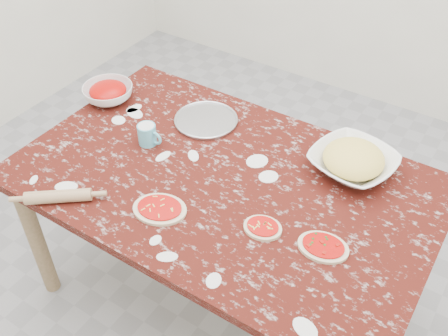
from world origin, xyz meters
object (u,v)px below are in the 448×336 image
(sauce_bowl, at_px, (108,93))
(pizza_tray, at_px, (206,120))
(flour_mug, at_px, (148,134))
(worktable, at_px, (224,193))
(cheese_bowl, at_px, (353,163))
(rolling_pin, at_px, (58,196))

(sauce_bowl, bearing_deg, pizza_tray, 12.19)
(pizza_tray, relative_size, flour_mug, 2.40)
(pizza_tray, bearing_deg, sauce_bowl, -167.81)
(worktable, relative_size, cheese_bowl, 5.07)
(cheese_bowl, height_order, rolling_pin, cheese_bowl)
(cheese_bowl, bearing_deg, flour_mug, -159.10)
(rolling_pin, bearing_deg, pizza_tray, 76.19)
(cheese_bowl, distance_m, rolling_pin, 1.12)
(worktable, xyz_separation_m, rolling_pin, (-0.44, -0.43, 0.11))
(flour_mug, distance_m, rolling_pin, 0.45)
(cheese_bowl, bearing_deg, rolling_pin, -138.39)
(pizza_tray, relative_size, sauce_bowl, 1.19)
(pizza_tray, height_order, cheese_bowl, cheese_bowl)
(sauce_bowl, distance_m, cheese_bowl, 1.14)
(rolling_pin, bearing_deg, worktable, 44.79)
(cheese_bowl, height_order, flour_mug, flour_mug)
(pizza_tray, xyz_separation_m, rolling_pin, (-0.17, -0.70, 0.02))
(rolling_pin, bearing_deg, flour_mug, 82.55)
(cheese_bowl, bearing_deg, pizza_tray, -176.56)
(cheese_bowl, relative_size, rolling_pin, 1.32)
(pizza_tray, bearing_deg, rolling_pin, -103.81)
(pizza_tray, bearing_deg, cheese_bowl, 3.44)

